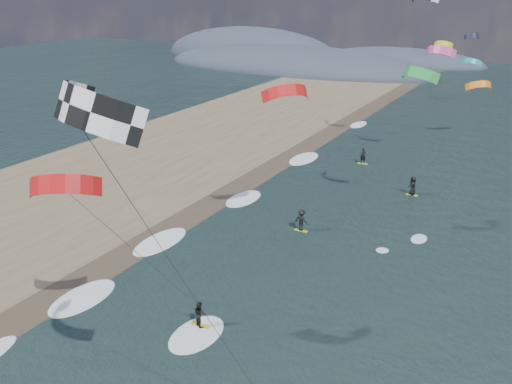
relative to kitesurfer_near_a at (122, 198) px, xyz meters
The scene contains 7 objects.
wet_sand_strip 24.11m from the kitesurfer_near_a, 137.18° to the left, with size 3.00×240.00×0.00m, color #382D23.
coastal_hills 122.22m from the kitesurfer_near_a, 113.17° to the left, with size 80.00×41.00×15.00m.
kitesurfer_near_a is the anchor object (origin of this frame).
kitesurfer_near_b 11.51m from the kitesurfer_near_a, 137.41° to the left, with size 6.96×8.87×11.47m.
far_kitesurfers 35.53m from the kitesurfer_near_a, 96.45° to the left, with size 8.32×20.05×1.84m.
bg_kite_field 56.05m from the kitesurfer_near_a, 92.40° to the left, with size 11.30×76.14×11.72m.
shoreline_surf 26.48m from the kitesurfer_near_a, 126.48° to the left, with size 2.40×79.40×0.11m.
Camera 1 is at (14.69, -16.38, 19.33)m, focal length 40.00 mm.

